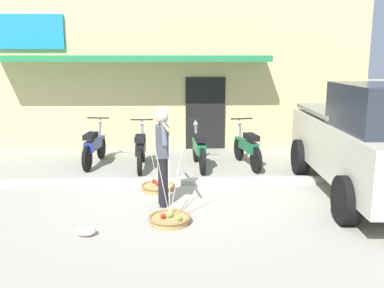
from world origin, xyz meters
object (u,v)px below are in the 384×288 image
at_px(fruit_basket_right_side, 170,219).
at_px(motorcycle_nearest_shop, 94,146).
at_px(fruit_basket_left_side, 158,186).
at_px(plastic_litter_bag, 86,231).
at_px(fruit_vendor, 163,150).
at_px(motorcycle_third_in_row, 199,149).
at_px(motorcycle_second_in_row, 141,149).
at_px(motorcycle_end_of_row, 248,147).
at_px(parked_truck, 376,142).

bearing_deg(fruit_basket_right_side, motorcycle_nearest_shop, 116.21).
height_order(fruit_basket_left_side, plastic_litter_bag, fruit_basket_left_side).
xyz_separation_m(fruit_vendor, motorcycle_third_in_row, (0.77, 2.52, -0.52)).
xyz_separation_m(fruit_basket_right_side, motorcycle_nearest_shop, (-1.84, 3.74, 0.38)).
height_order(motorcycle_second_in_row, motorcycle_end_of_row, same).
distance_m(fruit_vendor, motorcycle_third_in_row, 2.68).
xyz_separation_m(fruit_vendor, motorcycle_second_in_row, (-0.57, 2.54, -0.52)).
bearing_deg(motorcycle_nearest_shop, fruit_basket_right_side, -63.79).
distance_m(fruit_basket_left_side, motorcycle_third_in_row, 1.93).
height_order(parked_truck, plastic_litter_bag, parked_truck).
distance_m(motorcycle_third_in_row, parked_truck, 3.84).
relative_size(fruit_basket_right_side, motorcycle_end_of_row, 0.80).
height_order(motorcycle_nearest_shop, plastic_litter_bag, motorcycle_nearest_shop).
height_order(motorcycle_second_in_row, motorcycle_third_in_row, same).
bearing_deg(motorcycle_end_of_row, motorcycle_third_in_row, -174.97).
distance_m(motorcycle_nearest_shop, plastic_litter_bag, 4.23).
bearing_deg(motorcycle_second_in_row, motorcycle_third_in_row, -1.10).
bearing_deg(plastic_litter_bag, motorcycle_nearest_shop, 98.79).
height_order(fruit_basket_left_side, motorcycle_end_of_row, fruit_basket_left_side).
relative_size(fruit_basket_left_side, motorcycle_third_in_row, 0.80).
distance_m(motorcycle_second_in_row, motorcycle_end_of_row, 2.49).
relative_size(motorcycle_second_in_row, motorcycle_third_in_row, 1.00).
relative_size(motorcycle_end_of_row, plastic_litter_bag, 6.46).
xyz_separation_m(motorcycle_nearest_shop, parked_truck, (5.56, -2.60, 0.58)).
height_order(motorcycle_nearest_shop, motorcycle_third_in_row, same).
xyz_separation_m(fruit_basket_left_side, parked_truck, (3.97, -0.55, 0.96)).
height_order(motorcycle_nearest_shop, motorcycle_end_of_row, same).
height_order(motorcycle_second_in_row, plastic_litter_bag, motorcycle_second_in_row).
bearing_deg(fruit_basket_left_side, fruit_basket_right_side, -81.69).
bearing_deg(fruit_vendor, fruit_basket_left_side, 98.31).
relative_size(fruit_basket_left_side, fruit_basket_right_side, 1.00).
height_order(fruit_basket_right_side, plastic_litter_bag, fruit_basket_right_side).
xyz_separation_m(motorcycle_nearest_shop, motorcycle_end_of_row, (3.63, -0.28, 0.00)).
bearing_deg(motorcycle_end_of_row, fruit_basket_right_side, -117.40).
height_order(fruit_basket_right_side, motorcycle_third_in_row, fruit_basket_right_side).
distance_m(fruit_vendor, parked_truck, 3.85).
height_order(motorcycle_nearest_shop, parked_truck, parked_truck).
distance_m(motorcycle_end_of_row, parked_truck, 3.07).
bearing_deg(motorcycle_third_in_row, fruit_basket_left_side, -118.02).
distance_m(fruit_basket_left_side, motorcycle_second_in_row, 1.80).
bearing_deg(motorcycle_third_in_row, motorcycle_second_in_row, 178.90).
xyz_separation_m(motorcycle_second_in_row, plastic_litter_bag, (-0.50, -3.81, -0.38)).
xyz_separation_m(fruit_basket_left_side, motorcycle_third_in_row, (0.89, 1.67, 0.38)).
bearing_deg(motorcycle_end_of_row, plastic_litter_bag, -127.58).
bearing_deg(plastic_litter_bag, parked_truck, 17.62).
relative_size(fruit_vendor, plastic_litter_bag, 6.05).
xyz_separation_m(motorcycle_nearest_shop, motorcycle_third_in_row, (2.48, -0.38, 0.00)).
bearing_deg(plastic_litter_bag, fruit_vendor, 49.72).
bearing_deg(fruit_basket_right_side, motorcycle_third_in_row, 79.13).
height_order(fruit_vendor, motorcycle_third_in_row, fruit_vendor).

